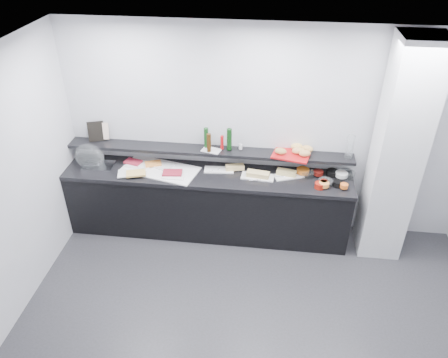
# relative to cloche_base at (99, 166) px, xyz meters

# --- Properties ---
(ground) EXTENTS (5.00, 5.00, 0.00)m
(ground) POSITION_rel_cloche_base_xyz_m (2.09, -1.67, -0.92)
(ground) COLOR #2D2D30
(ground) RESTS_ON ground
(back_wall) EXTENTS (5.00, 0.02, 2.70)m
(back_wall) POSITION_rel_cloche_base_xyz_m (2.09, 0.33, 0.43)
(back_wall) COLOR silver
(back_wall) RESTS_ON ground
(ceiling) EXTENTS (5.00, 5.00, 0.00)m
(ceiling) POSITION_rel_cloche_base_xyz_m (2.09, -1.67, 1.78)
(ceiling) COLOR white
(ceiling) RESTS_ON back_wall
(column) EXTENTS (0.50, 0.50, 2.70)m
(column) POSITION_rel_cloche_base_xyz_m (3.59, -0.02, 0.43)
(column) COLOR silver
(column) RESTS_ON ground
(buffet_cabinet) EXTENTS (3.60, 0.60, 0.85)m
(buffet_cabinet) POSITION_rel_cloche_base_xyz_m (1.39, 0.03, -0.50)
(buffet_cabinet) COLOR black
(buffet_cabinet) RESTS_ON ground
(counter_top) EXTENTS (3.62, 0.62, 0.05)m
(counter_top) POSITION_rel_cloche_base_xyz_m (1.39, 0.03, -0.05)
(counter_top) COLOR black
(counter_top) RESTS_ON buffet_cabinet
(wall_shelf) EXTENTS (3.60, 0.25, 0.04)m
(wall_shelf) POSITION_rel_cloche_base_xyz_m (1.39, 0.20, 0.21)
(wall_shelf) COLOR black
(wall_shelf) RESTS_ON back_wall
(cloche_base) EXTENTS (0.40, 0.27, 0.04)m
(cloche_base) POSITION_rel_cloche_base_xyz_m (0.00, 0.00, 0.00)
(cloche_base) COLOR silver
(cloche_base) RESTS_ON counter_top
(cloche_dome) EXTENTS (0.40, 0.28, 0.34)m
(cloche_dome) POSITION_rel_cloche_base_xyz_m (-0.12, 0.05, 0.11)
(cloche_dome) COLOR white
(cloche_dome) RESTS_ON cloche_base
(linen_runner) EXTENTS (1.03, 0.66, 0.01)m
(linen_runner) POSITION_rel_cloche_base_xyz_m (0.79, 0.03, -0.01)
(linen_runner) COLOR white
(linen_runner) RESTS_ON counter_top
(platter_meat_a) EXTENTS (0.32, 0.22, 0.01)m
(platter_meat_a) POSITION_rel_cloche_base_xyz_m (0.50, 0.11, 0.00)
(platter_meat_a) COLOR white
(platter_meat_a) RESTS_ON linen_runner
(food_meat_a) EXTENTS (0.24, 0.19, 0.02)m
(food_meat_a) POSITION_rel_cloche_base_xyz_m (0.42, 0.13, 0.02)
(food_meat_a) COLOR maroon
(food_meat_a) RESTS_ON platter_meat_a
(platter_salmon) EXTENTS (0.36, 0.30, 0.01)m
(platter_salmon) POSITION_rel_cloche_base_xyz_m (0.78, 0.12, 0.00)
(platter_salmon) COLOR silver
(platter_salmon) RESTS_ON linen_runner
(food_salmon) EXTENTS (0.24, 0.19, 0.02)m
(food_salmon) POSITION_rel_cloche_base_xyz_m (0.69, 0.11, 0.02)
(food_salmon) COLOR orange
(food_salmon) RESTS_ON platter_salmon
(platter_cheese) EXTENTS (0.32, 0.25, 0.01)m
(platter_cheese) POSITION_rel_cloche_base_xyz_m (0.44, -0.12, 0.00)
(platter_cheese) COLOR white
(platter_cheese) RESTS_ON linen_runner
(food_cheese) EXTENTS (0.27, 0.21, 0.02)m
(food_cheese) POSITION_rel_cloche_base_xyz_m (0.53, -0.14, 0.02)
(food_cheese) COLOR #E5B559
(food_cheese) RESTS_ON platter_cheese
(platter_meat_b) EXTENTS (0.26, 0.18, 0.01)m
(platter_meat_b) POSITION_rel_cloche_base_xyz_m (1.00, -0.11, 0.00)
(platter_meat_b) COLOR white
(platter_meat_b) RESTS_ON linen_runner
(food_meat_b) EXTENTS (0.25, 0.17, 0.02)m
(food_meat_b) POSITION_rel_cloche_base_xyz_m (0.98, -0.07, 0.02)
(food_meat_b) COLOR maroon
(food_meat_b) RESTS_ON platter_meat_b
(sandwich_plate_left) EXTENTS (0.38, 0.19, 0.01)m
(sandwich_plate_left) POSITION_rel_cloche_base_xyz_m (1.53, 0.12, -0.01)
(sandwich_plate_left) COLOR white
(sandwich_plate_left) RESTS_ON counter_top
(sandwich_food_left) EXTENTS (0.24, 0.14, 0.06)m
(sandwich_food_left) POSITION_rel_cloche_base_xyz_m (1.73, 0.15, 0.02)
(sandwich_food_left) COLOR #E5C278
(sandwich_food_left) RESTS_ON sandwich_plate_left
(tongs_left) EXTENTS (0.14, 0.09, 0.01)m
(tongs_left) POSITION_rel_cloche_base_xyz_m (1.48, 0.08, -0.00)
(tongs_left) COLOR #ADB0B4
(tongs_left) RESTS_ON sandwich_plate_left
(sandwich_plate_mid) EXTENTS (0.41, 0.20, 0.01)m
(sandwich_plate_mid) POSITION_rel_cloche_base_xyz_m (2.03, 0.02, -0.01)
(sandwich_plate_mid) COLOR white
(sandwich_plate_mid) RESTS_ON counter_top
(sandwich_food_mid) EXTENTS (0.29, 0.15, 0.06)m
(sandwich_food_mid) POSITION_rel_cloche_base_xyz_m (2.03, 0.02, 0.02)
(sandwich_food_mid) COLOR tan
(sandwich_food_mid) RESTS_ON sandwich_plate_mid
(tongs_mid) EXTENTS (0.16, 0.05, 0.01)m
(tongs_mid) POSITION_rel_cloche_base_xyz_m (2.01, -0.07, -0.00)
(tongs_mid) COLOR silver
(tongs_mid) RESTS_ON sandwich_plate_mid
(sandwich_plate_right) EXTENTS (0.39, 0.27, 0.01)m
(sandwich_plate_right) POSITION_rel_cloche_base_xyz_m (2.41, 0.08, -0.01)
(sandwich_plate_right) COLOR silver
(sandwich_plate_right) RESTS_ON counter_top
(sandwich_food_right) EXTENTS (0.25, 0.14, 0.06)m
(sandwich_food_right) POSITION_rel_cloche_base_xyz_m (2.38, 0.10, 0.02)
(sandwich_food_right) COLOR tan
(sandwich_food_right) RESTS_ON sandwich_plate_right
(tongs_right) EXTENTS (0.16, 0.04, 0.01)m
(tongs_right) POSITION_rel_cloche_base_xyz_m (2.32, 0.05, -0.00)
(tongs_right) COLOR silver
(tongs_right) RESTS_ON sandwich_plate_right
(bowl_glass_fruit) EXTENTS (0.17, 0.17, 0.07)m
(bowl_glass_fruit) POSITION_rel_cloche_base_xyz_m (2.64, 0.12, 0.02)
(bowl_glass_fruit) COLOR silver
(bowl_glass_fruit) RESTS_ON counter_top
(fill_glass_fruit) EXTENTS (0.20, 0.20, 0.05)m
(fill_glass_fruit) POSITION_rel_cloche_base_xyz_m (2.58, 0.16, 0.03)
(fill_glass_fruit) COLOR orange
(fill_glass_fruit) RESTS_ON bowl_glass_fruit
(bowl_black_jam) EXTENTS (0.19, 0.19, 0.07)m
(bowl_black_jam) POSITION_rel_cloche_base_xyz_m (2.94, 0.18, 0.02)
(bowl_black_jam) COLOR black
(bowl_black_jam) RESTS_ON counter_top
(fill_black_jam) EXTENTS (0.14, 0.14, 0.05)m
(fill_black_jam) POSITION_rel_cloche_base_xyz_m (2.77, 0.14, 0.03)
(fill_black_jam) COLOR #54100C
(fill_black_jam) RESTS_ON bowl_black_jam
(bowl_glass_cream) EXTENTS (0.23, 0.23, 0.07)m
(bowl_glass_cream) POSITION_rel_cloche_base_xyz_m (3.12, 0.17, 0.02)
(bowl_glass_cream) COLOR white
(bowl_glass_cream) RESTS_ON counter_top
(fill_glass_cream) EXTENTS (0.17, 0.17, 0.05)m
(fill_glass_cream) POSITION_rel_cloche_base_xyz_m (3.05, 0.14, 0.03)
(fill_glass_cream) COLOR white
(fill_glass_cream) RESTS_ON bowl_glass_cream
(bowl_red_jam) EXTENTS (0.12, 0.12, 0.07)m
(bowl_red_jam) POSITION_rel_cloche_base_xyz_m (2.77, -0.13, 0.02)
(bowl_red_jam) COLOR maroon
(bowl_red_jam) RESTS_ON counter_top
(fill_red_jam) EXTENTS (0.10, 0.10, 0.05)m
(fill_red_jam) POSITION_rel_cloche_base_xyz_m (2.82, -0.07, 0.03)
(fill_red_jam) COLOR #54130C
(fill_red_jam) RESTS_ON bowl_red_jam
(bowl_glass_salmon) EXTENTS (0.22, 0.22, 0.07)m
(bowl_glass_salmon) POSITION_rel_cloche_base_xyz_m (2.84, -0.06, 0.02)
(bowl_glass_salmon) COLOR white
(bowl_glass_salmon) RESTS_ON counter_top
(fill_glass_salmon) EXTENTS (0.15, 0.15, 0.05)m
(fill_glass_salmon) POSITION_rel_cloche_base_xyz_m (2.82, -0.11, 0.03)
(fill_glass_salmon) COLOR orange
(fill_glass_salmon) RESTS_ON bowl_glass_salmon
(bowl_black_fruit) EXTENTS (0.12, 0.12, 0.07)m
(bowl_black_fruit) POSITION_rel_cloche_base_xyz_m (2.99, -0.06, 0.02)
(bowl_black_fruit) COLOR black
(bowl_black_fruit) RESTS_ON counter_top
(fill_black_fruit) EXTENTS (0.12, 0.12, 0.05)m
(fill_black_fruit) POSITION_rel_cloche_base_xyz_m (3.05, -0.12, 0.03)
(fill_black_fruit) COLOR orange
(fill_black_fruit) RESTS_ON bowl_black_fruit
(framed_print) EXTENTS (0.22, 0.13, 0.26)m
(framed_print) POSITION_rel_cloche_base_xyz_m (-0.07, 0.26, 0.36)
(framed_print) COLOR black
(framed_print) RESTS_ON wall_shelf
(print_art) EXTENTS (0.17, 0.06, 0.22)m
(print_art) POSITION_rel_cloche_base_xyz_m (0.00, 0.28, 0.36)
(print_art) COLOR beige
(print_art) RESTS_ON framed_print
(condiment_tray) EXTENTS (0.26, 0.20, 0.01)m
(condiment_tray) POSITION_rel_cloche_base_xyz_m (1.43, 0.17, 0.24)
(condiment_tray) COLOR silver
(condiment_tray) RESTS_ON wall_shelf
(bottle_green_a) EXTENTS (0.06, 0.06, 0.26)m
(bottle_green_a) POSITION_rel_cloche_base_xyz_m (1.36, 0.24, 0.37)
(bottle_green_a) COLOR #103D14
(bottle_green_a) RESTS_ON condiment_tray
(bottle_brown) EXTENTS (0.07, 0.07, 0.24)m
(bottle_brown) POSITION_rel_cloche_base_xyz_m (1.41, 0.13, 0.36)
(bottle_brown) COLOR #39210A
(bottle_brown) RESTS_ON condiment_tray
(bottle_green_b) EXTENTS (0.08, 0.08, 0.28)m
(bottle_green_b) POSITION_rel_cloche_base_xyz_m (1.65, 0.21, 0.38)
(bottle_green_b) COLOR #0E3511
(bottle_green_b) RESTS_ON condiment_tray
(bottle_hot) EXTENTS (0.05, 0.05, 0.18)m
(bottle_hot) POSITION_rel_cloche_base_xyz_m (1.56, 0.21, 0.33)
(bottle_hot) COLOR #A90C0F
(bottle_hot) RESTS_ON condiment_tray
(shaker_salt) EXTENTS (0.04, 0.04, 0.07)m
(shaker_salt) POSITION_rel_cloche_base_xyz_m (1.78, 0.24, 0.28)
(shaker_salt) COLOR white
(shaker_salt) RESTS_ON condiment_tray
(shaker_pepper) EXTENTS (0.05, 0.05, 0.07)m
(shaker_pepper) POSITION_rel_cloche_base_xyz_m (1.79, 0.23, 0.28)
(shaker_pepper) COLOR silver
(shaker_pepper) RESTS_ON condiment_tray
(bread_tray) EXTENTS (0.50, 0.40, 0.02)m
(bread_tray) POSITION_rel_cloche_base_xyz_m (2.42, 0.17, 0.24)
(bread_tray) COLOR #B51316
(bread_tray) RESTS_ON wall_shelf
(bread_roll_n) EXTENTS (0.15, 0.11, 0.08)m
(bread_roll_n) POSITION_rel_cloche_base_xyz_m (2.48, 0.30, 0.29)
(bread_roll_n) COLOR #D8A952
(bread_roll_n) RESTS_ON bread_tray
(bread_roll_ne) EXTENTS (0.17, 0.13, 0.08)m
(bread_roll_ne) POSITION_rel_cloche_base_xyz_m (2.61, 0.26, 0.29)
(bread_roll_ne) COLOR tan
(bread_roll_ne) RESTS_ON bread_tray
(bread_roll_sw) EXTENTS (0.16, 0.12, 0.08)m
(bread_roll_sw) POSITION_rel_cloche_base_xyz_m (2.29, 0.15, 0.29)
(bread_roll_sw) COLOR #AD8442
(bread_roll_sw) RESTS_ON bread_tray
(bread_roll_se) EXTENTS (0.16, 0.12, 0.08)m
(bread_roll_se) POSITION_rel_cloche_base_xyz_m (2.58, 0.14, 0.29)
(bread_roll_se) COLOR #C08449
(bread_roll_se) RESTS_ON bread_tray
(bread_roll_midw) EXTENTS (0.17, 0.12, 0.08)m
(bread_roll_midw) POSITION_rel_cloche_base_xyz_m (2.51, 0.19, 0.29)
(bread_roll_midw) COLOR tan
(bread_roll_midw) RESTS_ON bread_tray
(bread_roll_mide) EXTENTS (0.12, 0.08, 0.08)m
(bread_roll_mide) POSITION_rel_cloche_base_xyz_m (2.48, 0.18, 0.29)
(bread_roll_mide) COLOR tan
(bread_roll_mide) RESTS_ON bread_tray
(carafe) EXTENTS (0.12, 0.12, 0.30)m
(carafe) POSITION_rel_cloche_base_xyz_m (3.10, 0.20, 0.38)
(carafe) COLOR white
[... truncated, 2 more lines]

